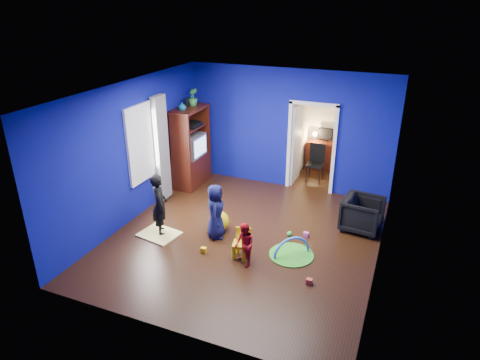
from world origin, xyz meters
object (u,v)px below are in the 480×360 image
at_px(armchair, 362,214).
at_px(vase, 182,106).
at_px(kid_chair, 241,245).
at_px(play_mat, 291,255).
at_px(child_navy, 216,212).
at_px(toddler_red, 244,245).
at_px(hopper_ball, 219,221).
at_px(tv_armoire, 191,147).
at_px(study_desk, 323,155).
at_px(folding_chair, 315,164).
at_px(crt_tv, 192,145).
at_px(child_black, 160,205).

height_order(armchair, vase, vase).
distance_m(kid_chair, play_mat, 0.96).
height_order(child_navy, kid_chair, child_navy).
height_order(toddler_red, hopper_ball, toddler_red).
bearing_deg(child_navy, tv_armoire, 18.12).
height_order(study_desk, folding_chair, folding_chair).
bearing_deg(vase, study_desk, 42.70).
bearing_deg(tv_armoire, crt_tv, 0.00).
bearing_deg(hopper_ball, kid_chair, -43.18).
relative_size(vase, hopper_ball, 0.47).
distance_m(child_black, kid_chair, 1.86).
distance_m(tv_armoire, study_desk, 3.69).
relative_size(vase, kid_chair, 0.39).
height_order(vase, play_mat, vase).
height_order(crt_tv, play_mat, crt_tv).
bearing_deg(kid_chair, toddler_red, -65.00).
xyz_separation_m(vase, play_mat, (3.25, -1.89, -2.05)).
xyz_separation_m(tv_armoire, folding_chair, (2.82, 1.34, -0.52)).
height_order(child_navy, play_mat, child_navy).
distance_m(child_navy, hopper_ball, 0.43).
relative_size(toddler_red, kid_chair, 1.64).
bearing_deg(hopper_ball, play_mat, -11.27).
relative_size(toddler_red, crt_tv, 1.17).
bearing_deg(folding_chair, child_black, -120.71).
bearing_deg(kid_chair, vase, 124.39).
bearing_deg(crt_tv, hopper_ball, -49.69).
bearing_deg(study_desk, tv_armoire, -140.77).
relative_size(armchair, study_desk, 0.88).
relative_size(play_mat, folding_chair, 0.89).
height_order(hopper_ball, study_desk, study_desk).
distance_m(child_navy, play_mat, 1.66).
xyz_separation_m(vase, crt_tv, (0.04, 0.30, -1.04)).
height_order(play_mat, study_desk, study_desk).
bearing_deg(hopper_ball, crt_tv, 130.31).
xyz_separation_m(tv_armoire, study_desk, (2.82, 2.30, -0.60)).
xyz_separation_m(tv_armoire, play_mat, (3.25, -2.19, -0.97)).
distance_m(armchair, child_black, 4.06).
height_order(child_navy, vase, vase).
bearing_deg(child_navy, kid_chair, -143.57).
xyz_separation_m(child_navy, folding_chair, (1.14, 3.46, -0.10)).
bearing_deg(child_black, vase, -21.41).
xyz_separation_m(play_mat, folding_chair, (-0.43, 3.54, 0.45)).
bearing_deg(study_desk, crt_tv, -140.37).
relative_size(child_black, vase, 6.40).
height_order(vase, crt_tv, vase).
bearing_deg(toddler_red, kid_chair, 171.54).
xyz_separation_m(crt_tv, kid_chair, (2.36, -2.60, -0.77)).
xyz_separation_m(toddler_red, study_desk, (0.27, 5.10, -0.03)).
xyz_separation_m(toddler_red, vase, (-2.55, 2.50, 1.65)).
bearing_deg(study_desk, folding_chair, -90.00).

